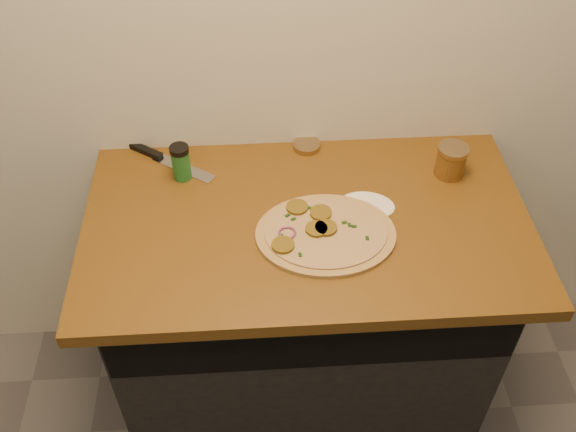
{
  "coord_description": "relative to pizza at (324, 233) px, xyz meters",
  "views": [
    {
      "loc": [
        -0.13,
        0.2,
        2.11
      ],
      "look_at": [
        -0.05,
        1.38,
        0.95
      ],
      "focal_mm": 40.0,
      "sensor_mm": 36.0,
      "label": 1
    }
  ],
  "objects": [
    {
      "name": "cabinet",
      "position": [
        -0.04,
        0.1,
        -0.48
      ],
      "size": [
        1.1,
        0.6,
        0.86
      ],
      "primitive_type": "cube",
      "color": "black",
      "rests_on": "ground"
    },
    {
      "name": "countertop",
      "position": [
        -0.04,
        0.07,
        -0.03
      ],
      "size": [
        1.2,
        0.7,
        0.04
      ],
      "primitive_type": "cube",
      "color": "brown",
      "rests_on": "cabinet"
    },
    {
      "name": "pizza",
      "position": [
        0.0,
        0.0,
        0.0
      ],
      "size": [
        0.37,
        0.37,
        0.02
      ],
      "color": "tan",
      "rests_on": "countertop"
    },
    {
      "name": "chefs_knife",
      "position": [
        -0.44,
        0.33,
        -0.0
      ],
      "size": [
        0.26,
        0.2,
        0.02
      ],
      "color": "#B7BAC1",
      "rests_on": "countertop"
    },
    {
      "name": "mason_jar_lid",
      "position": [
        -0.02,
        0.37,
        0.0
      ],
      "size": [
        0.09,
        0.09,
        0.02
      ],
      "primitive_type": "cylinder",
      "rotation": [
        0.0,
        0.0,
        -0.07
      ],
      "color": "#A1855D",
      "rests_on": "countertop"
    },
    {
      "name": "salsa_jar",
      "position": [
        0.38,
        0.22,
        0.04
      ],
      "size": [
        0.09,
        0.09,
        0.1
      ],
      "color": "#A51510",
      "rests_on": "countertop"
    },
    {
      "name": "spice_shaker",
      "position": [
        -0.38,
        0.26,
        0.05
      ],
      "size": [
        0.05,
        0.05,
        0.11
      ],
      "color": "#206727",
      "rests_on": "countertop"
    },
    {
      "name": "flour_spill",
      "position": [
        0.13,
        0.11,
        -0.01
      ],
      "size": [
        0.18,
        0.18,
        0.0
      ],
      "primitive_type": "cylinder",
      "rotation": [
        0.0,
        0.0,
        -0.28
      ],
      "color": "white",
      "rests_on": "countertop"
    }
  ]
}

